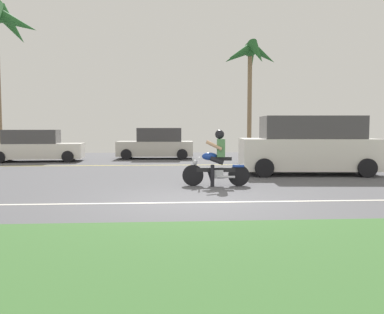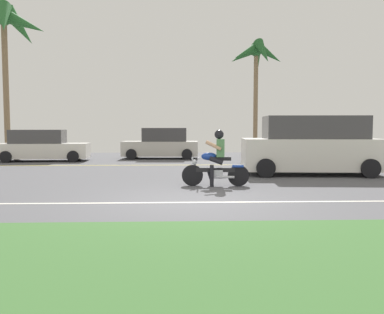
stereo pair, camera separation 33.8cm
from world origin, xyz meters
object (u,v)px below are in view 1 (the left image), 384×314
object	(u,v)px
suv_nearby	(309,146)
motorcyclist	(217,162)
parked_car_0	(36,147)
parked_car_1	(157,144)
palm_tree_0	(250,59)

from	to	relation	value
suv_nearby	motorcyclist	bearing A→B (deg)	-143.45
parked_car_0	parked_car_1	bearing A→B (deg)	14.07
motorcyclist	palm_tree_0	xyz separation A→B (m)	(3.64, 13.02, 5.08)
parked_car_0	palm_tree_0	size ratio (longest dim) A/B	0.64
suv_nearby	parked_car_0	size ratio (longest dim) A/B	1.14
motorcyclist	parked_car_0	world-z (taller)	motorcyclist
motorcyclist	suv_nearby	distance (m)	4.60
motorcyclist	suv_nearby	xyz separation A→B (m)	(3.69, 2.73, 0.32)
motorcyclist	parked_car_0	bearing A→B (deg)	131.19
motorcyclist	parked_car_0	xyz separation A→B (m)	(-7.82, 8.94, 0.05)
motorcyclist	suv_nearby	world-z (taller)	suv_nearby
parked_car_1	palm_tree_0	distance (m)	7.92
suv_nearby	parked_car_0	world-z (taller)	suv_nearby
parked_car_0	parked_car_1	size ratio (longest dim) A/B	1.09
suv_nearby	parked_car_0	xyz separation A→B (m)	(-11.51, 6.21, -0.27)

